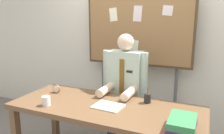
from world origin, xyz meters
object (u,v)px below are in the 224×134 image
coffee_mug (46,101)px  open_notebook (108,106)px  pen_holder (147,98)px  book_stack (182,124)px  desk (105,114)px  bulletin_board (138,31)px  desk_clock (56,89)px  person (125,97)px

coffee_mug → open_notebook: bearing=20.4°
open_notebook → pen_holder: size_ratio=1.73×
book_stack → pen_holder: 0.58m
pen_holder → desk: bearing=-146.7°
desk → open_notebook: (0.04, -0.02, 0.09)m
bulletin_board → coffee_mug: bulletin_board is taller
desk → book_stack: 0.78m
desk_clock → pen_holder: bearing=6.8°
coffee_mug → desk: bearing=23.7°
desk_clock → pen_holder: (1.03, 0.12, 0.01)m
bulletin_board → book_stack: size_ratio=6.15×
bulletin_board → open_notebook: (0.04, -1.03, -0.66)m
person → coffee_mug: 0.95m
book_stack → bulletin_board: bearing=121.5°
person → book_stack: bearing=-45.0°
person → coffee_mug: bearing=-124.1°
desk → desk_clock: desk_clock is taller
coffee_mug → bulletin_board: bearing=67.1°
bulletin_board → open_notebook: bearing=-87.7°
desk → bulletin_board: bearing=90.0°
book_stack → coffee_mug: (-1.27, -0.03, -0.01)m
desk → bulletin_board: size_ratio=0.97×
person → open_notebook: size_ratio=5.07×
desk_clock → person: bearing=32.8°
desk → open_notebook: bearing=-25.4°
desk → open_notebook: open_notebook is taller
bulletin_board → book_stack: bulletin_board is taller
person → open_notebook: bearing=-85.7°
desk → bulletin_board: 1.26m
desk → desk_clock: size_ratio=20.29×
desk_clock → coffee_mug: bearing=-67.4°
person → open_notebook: 0.57m
open_notebook → pen_holder: bearing=38.9°
book_stack → open_notebook: size_ratio=1.13×
book_stack → desk_clock: (-1.41, 0.31, -0.01)m
person → bulletin_board: 0.89m
desk → book_stack: size_ratio=6.00×
coffee_mug → pen_holder: bearing=27.8°
open_notebook → coffee_mug: size_ratio=3.00×
open_notebook → coffee_mug: (-0.57, -0.21, 0.04)m
book_stack → open_notebook: 0.72m
person → bulletin_board: (-0.00, 0.47, 0.76)m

